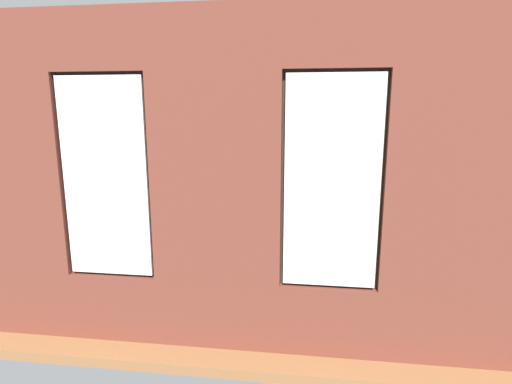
{
  "coord_description": "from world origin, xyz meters",
  "views": [
    {
      "loc": [
        -0.83,
        6.33,
        2.27
      ],
      "look_at": [
        -0.05,
        0.4,
        1.04
      ],
      "focal_mm": 28.0,
      "sensor_mm": 36.0,
      "label": 1
    }
  ],
  "objects_px": {
    "potted_plant_near_tv": "(91,236)",
    "media_console": "(95,231)",
    "couch_left": "(413,244)",
    "potted_plant_between_couches": "(295,272)",
    "couch_by_window": "(169,281)",
    "potted_plant_foreground_right": "(162,184)",
    "remote_silver": "(245,218)",
    "table_plant_small": "(289,210)",
    "remote_gray": "(268,217)",
    "potted_plant_corner_near_left": "(389,193)",
    "potted_plant_by_left_couch": "(371,215)",
    "potted_plant_mid_room_small": "(288,212)",
    "cup_ceramic": "(259,213)",
    "tv_flatscreen": "(92,196)",
    "papasan_chair": "(216,197)",
    "coffee_table": "(268,221)",
    "candle_jar": "(273,216)",
    "potted_plant_corner_far_left": "(476,277)"
  },
  "relations": [
    {
      "from": "cup_ceramic",
      "to": "potted_plant_near_tv",
      "type": "height_order",
      "value": "potted_plant_near_tv"
    },
    {
      "from": "coffee_table",
      "to": "potted_plant_mid_room_small",
      "type": "distance_m",
      "value": 0.86
    },
    {
      "from": "remote_gray",
      "to": "potted_plant_corner_far_left",
      "type": "relative_size",
      "value": 0.14
    },
    {
      "from": "potted_plant_near_tv",
      "to": "papasan_chair",
      "type": "bearing_deg",
      "value": -109.17
    },
    {
      "from": "potted_plant_by_left_couch",
      "to": "candle_jar",
      "type": "bearing_deg",
      "value": 23.83
    },
    {
      "from": "couch_by_window",
      "to": "remote_silver",
      "type": "bearing_deg",
      "value": -102.12
    },
    {
      "from": "potted_plant_foreground_right",
      "to": "candle_jar",
      "type": "bearing_deg",
      "value": 143.16
    },
    {
      "from": "coffee_table",
      "to": "tv_flatscreen",
      "type": "height_order",
      "value": "tv_flatscreen"
    },
    {
      "from": "candle_jar",
      "to": "potted_plant_corner_far_left",
      "type": "relative_size",
      "value": 0.1
    },
    {
      "from": "papasan_chair",
      "to": "potted_plant_corner_near_left",
      "type": "relative_size",
      "value": 1.13
    },
    {
      "from": "potted_plant_near_tv",
      "to": "potted_plant_corner_far_left",
      "type": "bearing_deg",
      "value": 167.75
    },
    {
      "from": "potted_plant_foreground_right",
      "to": "potted_plant_between_couches",
      "type": "bearing_deg",
      "value": 126.14
    },
    {
      "from": "table_plant_small",
      "to": "potted_plant_corner_near_left",
      "type": "bearing_deg",
      "value": -137.68
    },
    {
      "from": "cup_ceramic",
      "to": "tv_flatscreen",
      "type": "distance_m",
      "value": 2.83
    },
    {
      "from": "potted_plant_by_left_couch",
      "to": "potted_plant_near_tv",
      "type": "distance_m",
      "value": 4.73
    },
    {
      "from": "potted_plant_near_tv",
      "to": "potted_plant_corner_far_left",
      "type": "height_order",
      "value": "potted_plant_corner_far_left"
    },
    {
      "from": "couch_left",
      "to": "table_plant_small",
      "type": "relative_size",
      "value": 8.85
    },
    {
      "from": "potted_plant_foreground_right",
      "to": "remote_silver",
      "type": "bearing_deg",
      "value": 137.72
    },
    {
      "from": "potted_plant_foreground_right",
      "to": "potted_plant_near_tv",
      "type": "xyz_separation_m",
      "value": [
        -0.25,
        3.46,
        -0.12
      ]
    },
    {
      "from": "cup_ceramic",
      "to": "potted_plant_mid_room_small",
      "type": "height_order",
      "value": "cup_ceramic"
    },
    {
      "from": "potted_plant_by_left_couch",
      "to": "potted_plant_mid_room_small",
      "type": "bearing_deg",
      "value": -5.54
    },
    {
      "from": "cup_ceramic",
      "to": "potted_plant_corner_far_left",
      "type": "bearing_deg",
      "value": 133.72
    },
    {
      "from": "candle_jar",
      "to": "potted_plant_corner_near_left",
      "type": "xyz_separation_m",
      "value": [
        -2.28,
        -2.08,
        0.04
      ]
    },
    {
      "from": "couch_left",
      "to": "potted_plant_between_couches",
      "type": "xyz_separation_m",
      "value": [
        1.68,
        1.69,
        0.17
      ]
    },
    {
      "from": "table_plant_small",
      "to": "tv_flatscreen",
      "type": "xyz_separation_m",
      "value": [
        3.26,
        0.6,
        0.29
      ]
    },
    {
      "from": "remote_silver",
      "to": "media_console",
      "type": "bearing_deg",
      "value": 6.67
    },
    {
      "from": "candle_jar",
      "to": "media_console",
      "type": "bearing_deg",
      "value": 7.05
    },
    {
      "from": "table_plant_small",
      "to": "remote_silver",
      "type": "bearing_deg",
      "value": 17.41
    },
    {
      "from": "media_console",
      "to": "couch_by_window",
      "type": "bearing_deg",
      "value": 135.59
    },
    {
      "from": "coffee_table",
      "to": "table_plant_small",
      "type": "relative_size",
      "value": 6.06
    },
    {
      "from": "couch_by_window",
      "to": "potted_plant_foreground_right",
      "type": "distance_m",
      "value": 4.72
    },
    {
      "from": "candle_jar",
      "to": "papasan_chair",
      "type": "xyz_separation_m",
      "value": [
        1.37,
        -1.7,
        -0.08
      ]
    },
    {
      "from": "couch_left",
      "to": "cup_ceramic",
      "type": "height_order",
      "value": "couch_left"
    },
    {
      "from": "potted_plant_near_tv",
      "to": "media_console",
      "type": "bearing_deg",
      "value": -62.54
    },
    {
      "from": "potted_plant_foreground_right",
      "to": "potted_plant_corner_near_left",
      "type": "distance_m",
      "value": 4.99
    },
    {
      "from": "potted_plant_foreground_right",
      "to": "table_plant_small",
      "type": "bearing_deg",
      "value": 148.72
    },
    {
      "from": "papasan_chair",
      "to": "potted_plant_corner_near_left",
      "type": "bearing_deg",
      "value": -174.08
    },
    {
      "from": "couch_by_window",
      "to": "couch_left",
      "type": "distance_m",
      "value": 3.57
    },
    {
      "from": "potted_plant_foreground_right",
      "to": "potted_plant_corner_far_left",
      "type": "height_order",
      "value": "potted_plant_corner_far_left"
    },
    {
      "from": "media_console",
      "to": "potted_plant_corner_near_left",
      "type": "xyz_separation_m",
      "value": [
        -5.29,
        -2.45,
        0.31
      ]
    },
    {
      "from": "tv_flatscreen",
      "to": "potted_plant_foreground_right",
      "type": "xyz_separation_m",
      "value": [
        -0.3,
        -2.4,
        -0.22
      ]
    },
    {
      "from": "potted_plant_near_tv",
      "to": "potted_plant_mid_room_small",
      "type": "bearing_deg",
      "value": -138.68
    },
    {
      "from": "couch_by_window",
      "to": "papasan_chair",
      "type": "bearing_deg",
      "value": -84.56
    },
    {
      "from": "tv_flatscreen",
      "to": "potted_plant_between_couches",
      "type": "distance_m",
      "value": 3.98
    },
    {
      "from": "remote_gray",
      "to": "potted_plant_between_couches",
      "type": "height_order",
      "value": "potted_plant_between_couches"
    },
    {
      "from": "media_console",
      "to": "papasan_chair",
      "type": "relative_size",
      "value": 1.18
    },
    {
      "from": "remote_silver",
      "to": "potted_plant_mid_room_small",
      "type": "distance_m",
      "value": 1.15
    },
    {
      "from": "table_plant_small",
      "to": "remote_silver",
      "type": "distance_m",
      "value": 0.77
    },
    {
      "from": "papasan_chair",
      "to": "potted_plant_between_couches",
      "type": "relative_size",
      "value": 0.83
    },
    {
      "from": "table_plant_small",
      "to": "media_console",
      "type": "relative_size",
      "value": 0.17
    }
  ]
}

